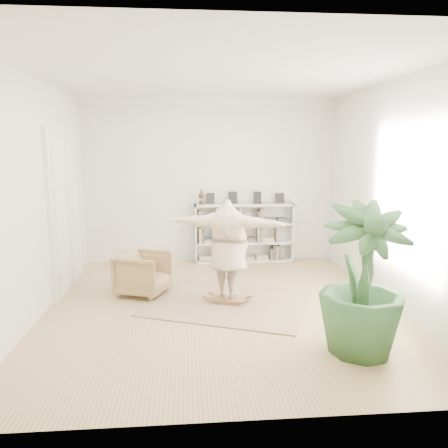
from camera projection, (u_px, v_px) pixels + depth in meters
name	position (u px, v px, depth m)	size (l,w,h in m)	color
floor	(220.00, 306.00, 7.04)	(6.00, 6.00, 0.00)	#96784D
room_shell	(210.00, 101.00, 9.32)	(6.00, 6.00, 6.00)	silver
doors	(65.00, 211.00, 7.85)	(0.09, 1.78, 2.92)	white
bookshelf	(244.00, 233.00, 9.76)	(2.20, 0.35, 1.64)	silver
armchair	(143.00, 273.00, 7.59)	(0.79, 0.82, 0.74)	tan
rug	(228.00, 302.00, 7.20)	(2.50, 2.00, 0.02)	tan
rocker_board	(228.00, 299.00, 7.19)	(0.61, 0.49, 0.11)	#8F5D39
person	(228.00, 247.00, 7.04)	(2.00, 0.54, 1.63)	beige
houseplant	(363.00, 280.00, 5.31)	(1.06, 1.06, 1.89)	#2E562B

